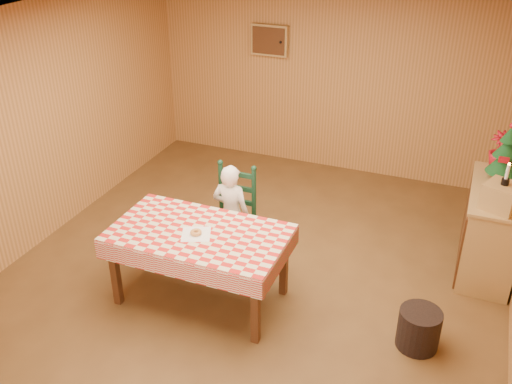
% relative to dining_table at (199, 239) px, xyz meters
% --- Properties ---
extents(ground, '(6.00, 6.00, 0.00)m').
position_rel_dining_table_xyz_m(ground, '(0.33, 0.41, -0.69)').
color(ground, brown).
rests_on(ground, ground).
extents(cabin_walls, '(5.10, 6.05, 2.65)m').
position_rel_dining_table_xyz_m(cabin_walls, '(0.33, 0.94, 1.14)').
color(cabin_walls, '#B77D42').
rests_on(cabin_walls, ground).
extents(dining_table, '(1.66, 0.96, 0.77)m').
position_rel_dining_table_xyz_m(dining_table, '(0.00, 0.00, 0.00)').
color(dining_table, '#4E2B15').
rests_on(dining_table, ground).
extents(ladder_chair, '(0.44, 0.40, 1.08)m').
position_rel_dining_table_xyz_m(ladder_chair, '(0.00, 0.79, -0.18)').
color(ladder_chair, '#10301D').
rests_on(ladder_chair, ground).
extents(seated_child, '(0.41, 0.27, 1.12)m').
position_rel_dining_table_xyz_m(seated_child, '(0.00, 0.73, -0.13)').
color(seated_child, white).
rests_on(seated_child, ground).
extents(napkin, '(0.34, 0.34, 0.00)m').
position_rel_dining_table_xyz_m(napkin, '(0.00, -0.05, 0.08)').
color(napkin, white).
rests_on(napkin, dining_table).
extents(donut, '(0.13, 0.13, 0.04)m').
position_rel_dining_table_xyz_m(donut, '(0.00, -0.05, 0.10)').
color(donut, '#D1904B').
rests_on(donut, napkin).
extents(shelf_unit, '(0.54, 1.24, 0.93)m').
position_rel_dining_table_xyz_m(shelf_unit, '(2.55, 1.60, -0.22)').
color(shelf_unit, tan).
rests_on(shelf_unit, ground).
extents(crate, '(0.39, 0.39, 0.25)m').
position_rel_dining_table_xyz_m(crate, '(2.56, 1.20, 0.37)').
color(crate, tan).
rests_on(crate, shelf_unit).
extents(christmas_tree, '(0.34, 0.34, 0.62)m').
position_rel_dining_table_xyz_m(christmas_tree, '(2.56, 1.85, 0.52)').
color(christmas_tree, '#4E2B15').
rests_on(christmas_tree, shelf_unit).
extents(flower_arrangement, '(0.26, 0.26, 0.40)m').
position_rel_dining_table_xyz_m(flower_arrangement, '(2.51, 2.15, 0.44)').
color(flower_arrangement, maroon).
rests_on(flower_arrangement, shelf_unit).
extents(candle_set, '(0.07, 0.07, 0.22)m').
position_rel_dining_table_xyz_m(candle_set, '(2.56, 1.20, 0.56)').
color(candle_set, black).
rests_on(candle_set, crate).
extents(storage_bin, '(0.45, 0.45, 0.37)m').
position_rel_dining_table_xyz_m(storage_bin, '(2.06, 0.11, -0.50)').
color(storage_bin, black).
rests_on(storage_bin, ground).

